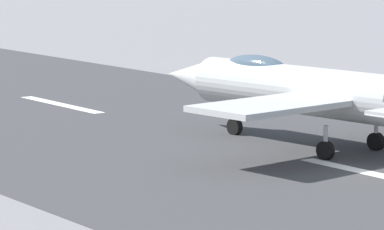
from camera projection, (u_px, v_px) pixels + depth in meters
The scene contains 2 objects.
ground_plane at pixel (384, 177), 43.32m from camera, with size 400.00×400.00×0.00m, color slate.
fighter_jet at pixel (316, 90), 48.95m from camera, with size 18.02×14.36×5.70m.
Camera 1 is at (-30.18, 30.80, 8.59)m, focal length 108.70 mm.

